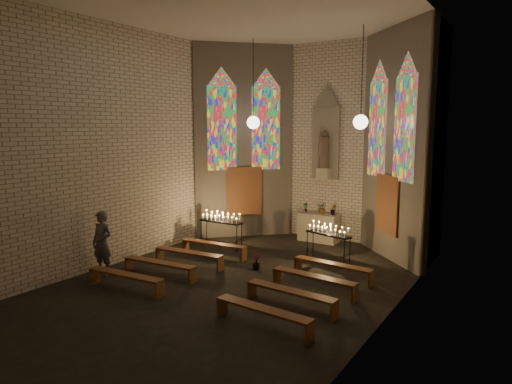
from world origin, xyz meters
TOP-DOWN VIEW (x-y plane):
  - floor at (0.00, 0.00)m, footprint 12.00×12.00m
  - room at (-0.00, 3.37)m, footprint 8.22×12.43m
  - altar at (0.00, 5.45)m, footprint 1.40×0.60m
  - flower_vase_left at (-0.55, 5.51)m, footprint 0.21×0.17m
  - flower_vase_center at (0.10, 5.53)m, footprint 0.40×0.35m
  - flower_vase_right at (0.51, 5.53)m, footprint 0.26×0.24m
  - aisle_flower_pot at (-0.14, 1.51)m, footprint 0.28×0.28m
  - votive_stand_left at (-2.41, 2.88)m, footprint 1.57×0.39m
  - votive_stand_right at (1.29, 3.31)m, footprint 1.53×0.72m
  - pew_left_0 at (-2.02, 1.96)m, footprint 2.26×0.48m
  - pew_right_0 at (2.02, 1.96)m, footprint 2.26×0.48m
  - pew_left_1 at (-2.02, 0.76)m, footprint 2.26×0.48m
  - pew_right_1 at (2.02, 0.76)m, footprint 2.26×0.48m
  - pew_left_2 at (-2.02, -0.44)m, footprint 2.26×0.48m
  - pew_right_2 at (2.02, -0.44)m, footprint 2.26×0.48m
  - pew_left_3 at (-2.02, -1.64)m, footprint 2.26×0.48m
  - pew_right_3 at (2.02, -1.64)m, footprint 2.26×0.48m
  - visitor at (-3.49, -1.13)m, footprint 0.69×0.48m

SIDE VIEW (x-z plane):
  - floor at x=0.00m, z-range 0.00..0.00m
  - aisle_flower_pot at x=-0.14m, z-range 0.00..0.43m
  - pew_left_0 at x=-2.02m, z-range 0.14..0.57m
  - pew_right_0 at x=2.02m, z-range 0.14..0.57m
  - pew_left_1 at x=-2.02m, z-range 0.14..0.57m
  - pew_right_1 at x=2.02m, z-range 0.14..0.57m
  - pew_left_2 at x=-2.02m, z-range 0.14..0.57m
  - pew_right_2 at x=2.02m, z-range 0.14..0.57m
  - pew_left_3 at x=-2.02m, z-range 0.14..0.57m
  - pew_right_3 at x=2.02m, z-range 0.14..0.57m
  - altar at x=0.00m, z-range 0.00..1.00m
  - visitor at x=-3.49m, z-range 0.00..1.79m
  - votive_stand_right at x=1.29m, z-range 0.39..1.49m
  - votive_stand_left at x=-2.41m, z-range 0.41..1.56m
  - flower_vase_left at x=-0.55m, z-range 1.00..1.35m
  - flower_vase_right at x=0.51m, z-range 1.00..1.38m
  - flower_vase_center at x=0.10m, z-range 1.00..1.42m
  - room at x=0.00m, z-range 0.21..7.22m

